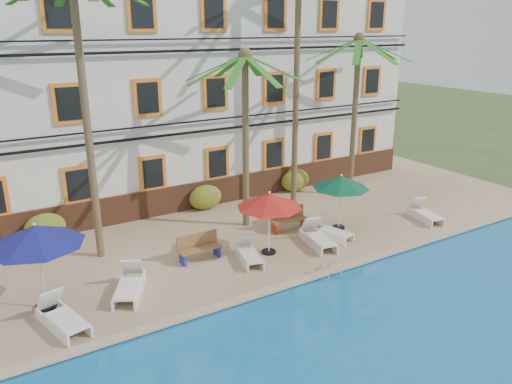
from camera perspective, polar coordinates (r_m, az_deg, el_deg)
ground at (r=16.69m, az=2.25°, el=-9.96°), size 100.00×100.00×0.00m
pool_deck at (r=20.57m, az=-5.53°, el=-3.96°), size 30.00×12.00×0.25m
pool_coping at (r=15.91m, az=4.09°, el=-10.37°), size 30.00×0.35×0.06m
hotel_building at (r=23.76m, az=-11.38°, el=11.91°), size 25.40×6.44×10.22m
palm_b at (r=16.94m, az=-19.23°, el=11.84°), size 4.62×4.62×9.53m
palm_c at (r=19.09m, az=-1.22°, el=9.00°), size 4.62×4.62×6.95m
palm_d at (r=21.73m, az=4.71°, el=15.30°), size 4.62×4.62×10.41m
palm_e at (r=23.36m, az=11.35°, el=11.09°), size 4.62×4.62×7.43m
shrub_left at (r=20.20m, az=-22.95°, el=-3.78°), size 1.50×0.90×1.10m
shrub_mid at (r=21.97m, az=-5.80°, el=-0.61°), size 1.50×0.90×1.10m
shrub_right at (r=24.34m, az=4.49°, el=1.35°), size 1.50×0.90×1.10m
umbrella_blue at (r=14.96m, az=-23.87°, el=-4.59°), size 2.62×2.62×2.62m
umbrella_red at (r=17.18m, az=1.53°, el=-1.00°), size 2.31×2.31×2.32m
umbrella_green at (r=19.64m, az=9.69°, el=1.09°), size 2.25×2.25×2.25m
lounger_a at (r=14.69m, az=-21.31°, el=-13.16°), size 1.15×2.07×0.93m
lounger_b at (r=15.71m, az=-14.27°, el=-10.24°), size 1.52×2.03×0.92m
lounger_c at (r=17.25m, az=-0.83°, el=-7.06°), size 1.02×1.80×0.80m
lounger_d at (r=18.57m, az=7.04°, el=-5.15°), size 1.08×2.04×0.92m
lounger_e at (r=19.26m, az=8.42°, el=-4.41°), size 1.09×1.85×0.83m
lounger_f at (r=21.93m, az=18.71°, el=-2.33°), size 1.05×1.89×0.85m
bench_left at (r=17.37m, az=-6.55°, el=-6.24°), size 1.50×0.49×0.93m
bench_right at (r=19.76m, az=3.73°, el=-3.02°), size 1.55×0.68×0.93m
pool_ladder at (r=16.63m, az=8.29°, el=-9.29°), size 0.54×0.74×0.74m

